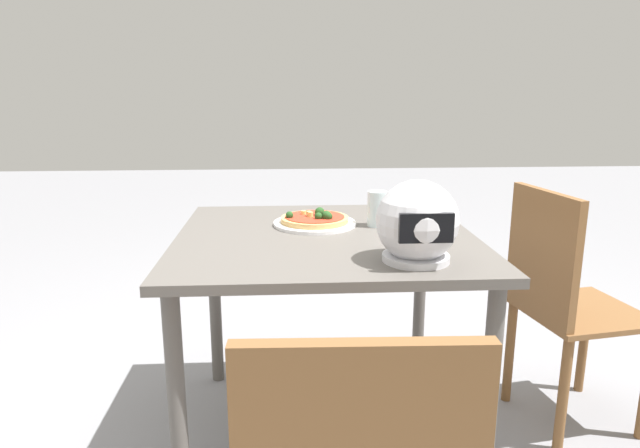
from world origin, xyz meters
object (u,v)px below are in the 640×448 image
(chair_side, at_px, (561,296))
(drinking_glass, at_px, (377,209))
(dining_table, at_px, (326,260))
(pizza, at_px, (315,219))
(motorcycle_helmet, at_px, (417,223))

(chair_side, bearing_deg, drinking_glass, -6.76)
(dining_table, distance_m, pizza, 0.18)
(motorcycle_helmet, height_order, chair_side, motorcycle_helmet)
(chair_side, bearing_deg, motorcycle_helmet, 28.89)
(motorcycle_helmet, relative_size, chair_side, 0.26)
(dining_table, xyz_separation_m, pizza, (0.03, -0.13, 0.12))
(motorcycle_helmet, bearing_deg, drinking_glass, -83.96)
(dining_table, height_order, pizza, pizza)
(dining_table, relative_size, chair_side, 1.11)
(motorcycle_helmet, distance_m, drinking_glass, 0.43)
(pizza, distance_m, motorcycle_helmet, 0.53)
(dining_table, distance_m, drinking_glass, 0.27)
(drinking_glass, bearing_deg, pizza, -6.59)
(dining_table, xyz_separation_m, motorcycle_helmet, (-0.24, 0.32, 0.20))
(drinking_glass, bearing_deg, motorcycle_helmet, 96.04)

